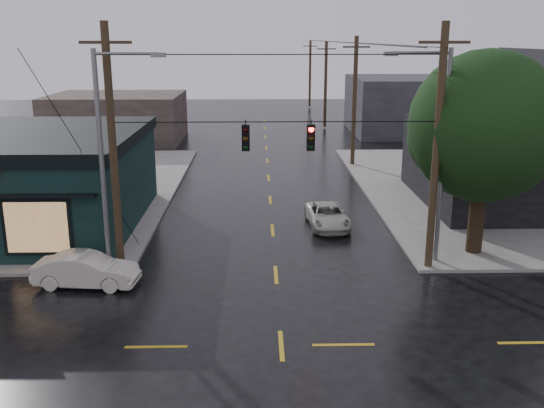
{
  "coord_description": "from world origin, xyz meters",
  "views": [
    {
      "loc": [
        -0.69,
        -17.47,
        9.54
      ],
      "look_at": [
        -0.16,
        6.14,
        3.02
      ],
      "focal_mm": 40.0,
      "sensor_mm": 36.0,
      "label": 1
    }
  ],
  "objects_px": {
    "corner_tree": "(485,127)",
    "utility_pole_ne": "(428,269)",
    "utility_pole_nw": "(122,272)",
    "suv_silver": "(328,216)",
    "sedan_cream": "(86,270)"
  },
  "relations": [
    {
      "from": "corner_tree",
      "to": "utility_pole_ne",
      "type": "xyz_separation_m",
      "value": [
        -2.55,
        -1.76,
        -5.82
      ]
    },
    {
      "from": "corner_tree",
      "to": "utility_pole_nw",
      "type": "bearing_deg",
      "value": -173.52
    },
    {
      "from": "utility_pole_nw",
      "to": "suv_silver",
      "type": "xyz_separation_m",
      "value": [
        9.38,
        6.08,
        0.59
      ]
    },
    {
      "from": "utility_pole_nw",
      "to": "sedan_cream",
      "type": "distance_m",
      "value": 1.94
    },
    {
      "from": "corner_tree",
      "to": "utility_pole_ne",
      "type": "distance_m",
      "value": 6.59
    },
    {
      "from": "utility_pole_ne",
      "to": "sedan_cream",
      "type": "distance_m",
      "value": 14.12
    },
    {
      "from": "corner_tree",
      "to": "utility_pole_nw",
      "type": "height_order",
      "value": "corner_tree"
    },
    {
      "from": "corner_tree",
      "to": "utility_pole_ne",
      "type": "relative_size",
      "value": 0.88
    },
    {
      "from": "corner_tree",
      "to": "suv_silver",
      "type": "relative_size",
      "value": 2.11
    },
    {
      "from": "corner_tree",
      "to": "suv_silver",
      "type": "height_order",
      "value": "corner_tree"
    },
    {
      "from": "corner_tree",
      "to": "utility_pole_nw",
      "type": "relative_size",
      "value": 0.88
    },
    {
      "from": "utility_pole_nw",
      "to": "corner_tree",
      "type": "bearing_deg",
      "value": 6.48
    },
    {
      "from": "utility_pole_nw",
      "to": "sedan_cream",
      "type": "xyz_separation_m",
      "value": [
        -1.02,
        -1.5,
        0.67
      ]
    },
    {
      "from": "corner_tree",
      "to": "utility_pole_ne",
      "type": "bearing_deg",
      "value": -145.28
    },
    {
      "from": "corner_tree",
      "to": "sedan_cream",
      "type": "distance_m",
      "value": 17.66
    }
  ]
}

